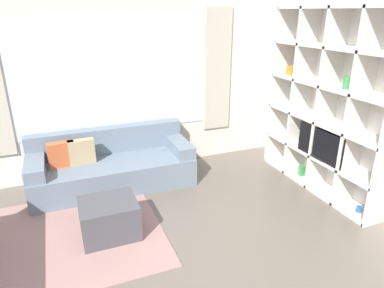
{
  "coord_description": "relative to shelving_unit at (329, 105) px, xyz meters",
  "views": [
    {
      "loc": [
        -0.79,
        -1.79,
        2.33
      ],
      "look_at": [
        0.62,
        1.73,
        0.85
      ],
      "focal_mm": 32.0,
      "sensor_mm": 36.0,
      "label": 1
    }
  ],
  "objects": [
    {
      "name": "wall_back",
      "position": [
        -2.49,
        1.6,
        0.18
      ],
      "size": [
        6.48,
        0.11,
        2.7
      ],
      "color": "silver",
      "rests_on": "ground_plane"
    },
    {
      "name": "wall_right",
      "position": [
        0.19,
        -0.01,
        0.17
      ],
      "size": [
        0.07,
        4.35,
        2.7
      ],
      "primitive_type": "cube",
      "color": "silver",
      "rests_on": "ground_plane"
    },
    {
      "name": "area_rug",
      "position": [
        -3.46,
        0.05,
        -1.17
      ],
      "size": [
        2.18,
        1.83,
        0.01
      ],
      "primitive_type": "cube",
      "color": "gray",
      "rests_on": "ground_plane"
    },
    {
      "name": "shelving_unit",
      "position": [
        0.0,
        0.0,
        0.0
      ],
      "size": [
        0.37,
        2.06,
        2.39
      ],
      "color": "silver",
      "rests_on": "ground_plane"
    },
    {
      "name": "couch_main",
      "position": [
        -2.7,
        1.13,
        -0.9
      ],
      "size": [
        2.2,
        0.86,
        0.76
      ],
      "color": "slate",
      "rests_on": "ground_plane"
    },
    {
      "name": "ottoman",
      "position": [
        -2.93,
        -0.07,
        -0.97
      ],
      "size": [
        0.61,
        0.53,
        0.41
      ],
      "color": "#47474C",
      "rests_on": "ground_plane"
    }
  ]
}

